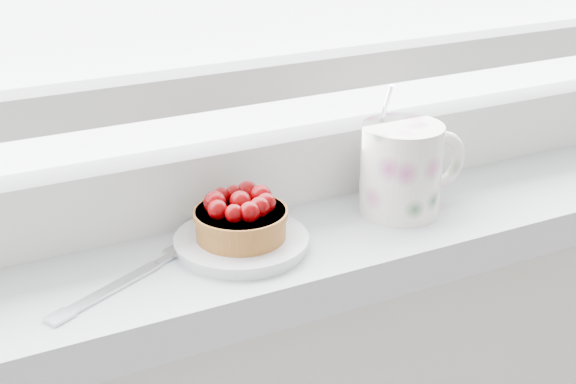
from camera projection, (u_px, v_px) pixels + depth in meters
saucer at (241, 242)px, 0.73m from camera, size 0.12×0.12×0.01m
raspberry_tart at (241, 217)px, 0.72m from camera, size 0.09×0.09×0.05m
floral_mug at (404, 167)px, 0.79m from camera, size 0.12×0.08×0.13m
fork at (142, 272)px, 0.69m from camera, size 0.19×0.11×0.00m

